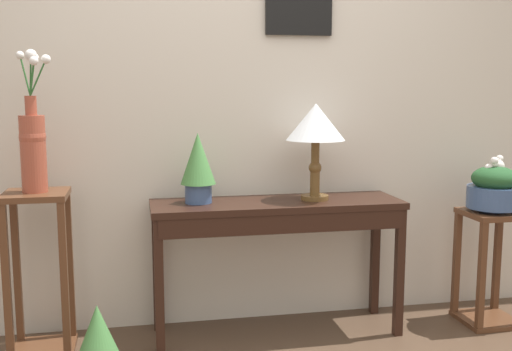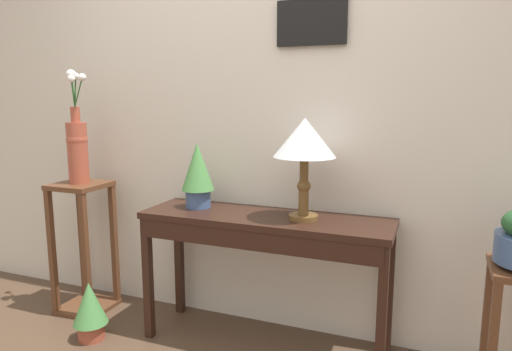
% 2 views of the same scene
% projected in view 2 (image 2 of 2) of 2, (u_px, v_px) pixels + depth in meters
% --- Properties ---
extents(back_wall_with_art, '(9.00, 0.13, 2.80)m').
position_uv_depth(back_wall_with_art, '(261.00, 92.00, 2.66)').
color(back_wall_with_art, beige).
rests_on(back_wall_with_art, ground).
extents(console_table, '(1.35, 0.40, 0.75)m').
position_uv_depth(console_table, '(263.00, 235.00, 2.45)').
color(console_table, black).
rests_on(console_table, ground).
extents(table_lamp, '(0.32, 0.32, 0.52)m').
position_uv_depth(table_lamp, '(305.00, 142.00, 2.31)').
color(table_lamp, brown).
rests_on(table_lamp, console_table).
extents(potted_plant_on_console, '(0.19, 0.19, 0.37)m').
position_uv_depth(potted_plant_on_console, '(198.00, 172.00, 2.60)').
color(potted_plant_on_console, '#3D5684').
rests_on(potted_plant_on_console, console_table).
extents(pedestal_stand_left, '(0.31, 0.31, 0.84)m').
position_uv_depth(pedestal_stand_left, '(84.00, 247.00, 2.94)').
color(pedestal_stand_left, '#56331E').
rests_on(pedestal_stand_left, ground).
extents(flower_vase_tall_left, '(0.17, 0.13, 0.69)m').
position_uv_depth(flower_vase_tall_left, '(77.00, 144.00, 2.83)').
color(flower_vase_tall_left, '#9E4733').
rests_on(flower_vase_tall_left, pedestal_stand_left).
extents(potted_plant_floor, '(0.19, 0.19, 0.34)m').
position_uv_depth(potted_plant_floor, '(90.00, 308.00, 2.60)').
color(potted_plant_floor, '#9E4733').
rests_on(potted_plant_floor, ground).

